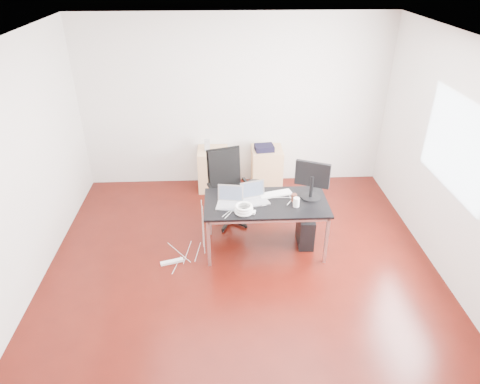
{
  "coord_description": "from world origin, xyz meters",
  "views": [
    {
      "loc": [
        -0.23,
        -4.24,
        3.58
      ],
      "look_at": [
        0.0,
        0.55,
        0.85
      ],
      "focal_mm": 32.0,
      "sensor_mm": 36.0,
      "label": 1
    }
  ],
  "objects_px": {
    "office_chair": "(227,184)",
    "filing_cabinet_right": "(267,168)",
    "desk": "(266,205)",
    "pc_tower": "(305,229)",
    "filing_cabinet_left": "(213,169)"
  },
  "relations": [
    {
      "from": "filing_cabinet_left",
      "to": "desk",
      "type": "bearing_deg",
      "value": -67.92
    },
    {
      "from": "desk",
      "to": "office_chair",
      "type": "distance_m",
      "value": 0.9
    },
    {
      "from": "desk",
      "to": "filing_cabinet_left",
      "type": "distance_m",
      "value": 1.91
    },
    {
      "from": "filing_cabinet_left",
      "to": "filing_cabinet_right",
      "type": "height_order",
      "value": "same"
    },
    {
      "from": "pc_tower",
      "to": "filing_cabinet_right",
      "type": "bearing_deg",
      "value": 105.25
    },
    {
      "from": "pc_tower",
      "to": "office_chair",
      "type": "bearing_deg",
      "value": 150.78
    },
    {
      "from": "office_chair",
      "to": "filing_cabinet_right",
      "type": "xyz_separation_m",
      "value": [
        0.69,
        1.0,
        -0.26
      ]
    },
    {
      "from": "filing_cabinet_left",
      "to": "pc_tower",
      "type": "distance_m",
      "value": 2.09
    },
    {
      "from": "desk",
      "to": "filing_cabinet_left",
      "type": "relative_size",
      "value": 2.29
    },
    {
      "from": "desk",
      "to": "pc_tower",
      "type": "distance_m",
      "value": 0.73
    },
    {
      "from": "desk",
      "to": "filing_cabinet_right",
      "type": "xyz_separation_m",
      "value": [
        0.2,
        1.75,
        -0.33
      ]
    },
    {
      "from": "filing_cabinet_right",
      "to": "pc_tower",
      "type": "height_order",
      "value": "filing_cabinet_right"
    },
    {
      "from": "office_chair",
      "to": "filing_cabinet_right",
      "type": "height_order",
      "value": "office_chair"
    },
    {
      "from": "pc_tower",
      "to": "desk",
      "type": "bearing_deg",
      "value": -168.16
    },
    {
      "from": "desk",
      "to": "office_chair",
      "type": "height_order",
      "value": "office_chair"
    }
  ]
}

